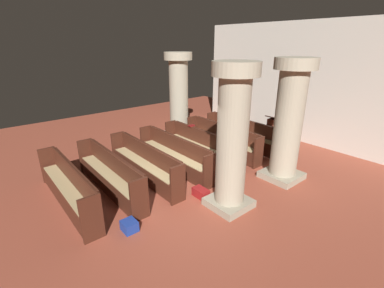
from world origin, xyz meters
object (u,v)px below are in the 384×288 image
pillar_aisle_side (289,120)px  hymn_book (191,125)px  pew_row_4 (144,162)px  pillar_far_side (179,94)px  pew_row_1 (222,138)px  pew_row_5 (109,173)px  pew_row_3 (174,153)px  lectern (271,131)px  kneeler_box_red (201,193)px  pew_row_0 (241,132)px  pew_row_2 (200,145)px  pillar_aisle_rear (232,137)px  kneeler_box_blue (129,226)px  pew_row_6 (67,185)px

pillar_aisle_side → hymn_book: size_ratio=15.79×
pew_row_4 → pillar_far_side: size_ratio=0.97×
pew_row_1 → pew_row_5: (0.00, -4.21, 0.00)m
pew_row_3 → lectern: (0.50, 4.37, -0.08)m
kneeler_box_red → pew_row_0: bearing=116.1°
pew_row_0 → pillar_aisle_side: 3.02m
pew_row_1 → pillar_far_side: 2.76m
pew_row_1 → pew_row_2: 1.05m
pew_row_0 → pillar_far_side: size_ratio=0.97×
pew_row_1 → pew_row_5: size_ratio=1.00×
pew_row_3 → pillar_far_side: bearing=139.9°
pew_row_5 → pillar_aisle_rear: bearing=37.0°
lectern → kneeler_box_red: size_ratio=2.48×
pillar_far_side → hymn_book: size_ratio=15.79×
pillar_far_side → lectern: bearing=37.6°
pew_row_4 → lectern: size_ratio=3.05×
pew_row_4 → lectern: bearing=84.7°
pew_row_4 → pew_row_1: bearing=90.0°
pew_row_0 → kneeler_box_red: 4.06m
pew_row_3 → kneeler_box_blue: (1.81, -2.51, -0.42)m
pillar_aisle_side → pillar_far_side: (-4.99, 0.04, 0.00)m
kneeler_box_blue → pew_row_2: bearing=117.0°
pew_row_2 → pillar_aisle_side: pillar_aisle_side is taller
pew_row_0 → pew_row_1: (0.00, -1.05, 0.00)m
pew_row_1 → hymn_book: (-0.65, -0.86, 0.49)m
pew_row_2 → pew_row_4: bearing=-90.0°
pew_row_6 → hymn_book: 4.48m
pillar_aisle_rear → pew_row_4: bearing=-161.5°
pew_row_6 → pillar_aisle_side: (2.52, 5.21, 1.23)m
pew_row_1 → lectern: bearing=77.6°
pew_row_3 → pew_row_5: bearing=-90.0°
pew_row_3 → pillar_aisle_rear: pillar_aisle_rear is taller
pew_row_3 → pillar_far_side: (-2.47, 2.08, 1.23)m
pillar_aisle_rear → kneeler_box_blue: size_ratio=10.44×
pew_row_0 → lectern: size_ratio=3.05×
hymn_book → pew_row_6: bearing=-81.6°
pew_row_0 → pew_row_2: 2.11m
pew_row_2 → pillar_aisle_side: (2.52, 0.99, 1.23)m
pew_row_3 → lectern: size_ratio=3.05×
pillar_aisle_side → pew_row_3: bearing=-140.9°
pew_row_1 → pew_row_5: same height
lectern → kneeler_box_red: bearing=-75.2°
kneeler_box_blue → pew_row_1: bearing=111.4°
hymn_book → kneeler_box_red: (2.43, -1.70, -0.91)m
hymn_book → lectern: bearing=69.8°
pew_row_6 → kneeler_box_blue: pew_row_6 is taller
pew_row_2 → pew_row_4: (0.00, -2.11, 0.00)m
pillar_aisle_rear → lectern: pillar_aisle_rear is taller
pew_row_5 → pillar_aisle_rear: (2.52, 1.90, 1.23)m
pillar_aisle_rear → pillar_far_side: bearing=155.3°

